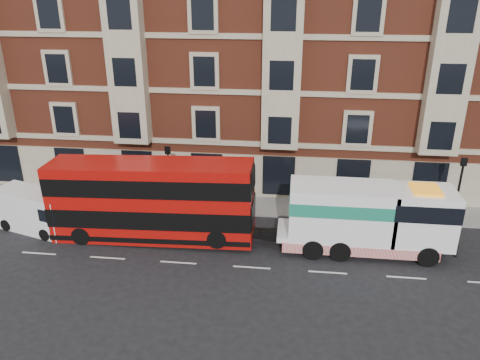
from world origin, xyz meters
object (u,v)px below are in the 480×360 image
(double_decker_bus, at_px, (152,199))
(pedestrian, at_px, (160,196))
(box_van, at_px, (35,210))
(tow_truck, at_px, (365,218))

(double_decker_bus, xyz_separation_m, pedestrian, (-0.61, 3.66, -1.49))
(box_van, relative_size, pedestrian, 2.93)
(tow_truck, xyz_separation_m, pedestrian, (-12.67, 3.66, -1.05))
(double_decker_bus, relative_size, box_van, 2.27)
(double_decker_bus, bearing_deg, pedestrian, 99.41)
(double_decker_bus, relative_size, pedestrian, 6.66)
(box_van, bearing_deg, tow_truck, 15.58)
(tow_truck, xyz_separation_m, box_van, (-19.58, 0.29, -0.84))
(tow_truck, relative_size, pedestrian, 5.34)
(double_decker_bus, distance_m, box_van, 7.64)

